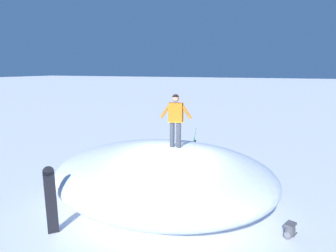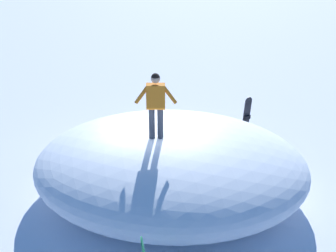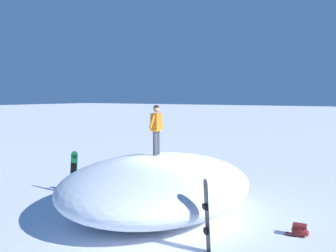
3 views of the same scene
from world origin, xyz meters
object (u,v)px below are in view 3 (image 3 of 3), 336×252
object	(u,v)px
backpack_far	(300,230)
backpack_near	(221,182)
snowboard_secondary_upright	(74,172)
snowboard_primary_upright	(206,215)
snowboarder_standing	(156,126)

from	to	relation	value
backpack_far	backpack_near	bearing A→B (deg)	-134.02
snowboard_secondary_upright	backpack_near	bearing A→B (deg)	130.46
snowboard_primary_upright	snowboard_secondary_upright	world-z (taller)	snowboard_primary_upright
snowboard_primary_upright	backpack_near	distance (m)	5.87
backpack_near	snowboard_primary_upright	bearing A→B (deg)	18.75
snowboard_primary_upright	backpack_near	size ratio (longest dim) A/B	3.09
snowboarder_standing	snowboard_primary_upright	world-z (taller)	snowboarder_standing
snowboarder_standing	snowboard_secondary_upright	xyz separation A→B (m)	(0.37, -3.35, -1.82)
snowboarder_standing	snowboard_primary_upright	xyz separation A→B (m)	(2.24, 2.79, -1.75)
snowboard_primary_upright	snowboard_secondary_upright	bearing A→B (deg)	-106.97
snowboard_primary_upright	snowboard_secondary_upright	size ratio (longest dim) A/B	1.09
backpack_near	backpack_far	bearing A→B (deg)	45.98
snowboarder_standing	backpack_far	distance (m)	5.11
snowboard_secondary_upright	snowboarder_standing	bearing A→B (deg)	96.25
snowboard_primary_upright	backpack_far	distance (m)	2.78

